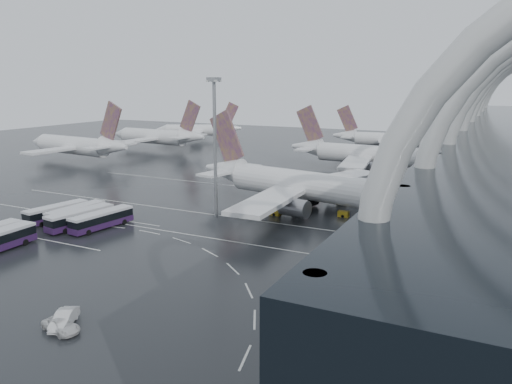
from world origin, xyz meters
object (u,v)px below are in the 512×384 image
at_px(van_curve_a, 61,326).
at_px(gse_cart_belly_a, 343,214).
at_px(airliner_main, 310,187).
at_px(floodlight_mast, 215,131).
at_px(jet_remote_west, 79,146).
at_px(jet_remote_far, 200,130).
at_px(gse_cart_belly_b, 394,207).
at_px(airliner_gate_c, 394,140).
at_px(jet_remote_mid, 159,137).
at_px(bus_row_near_a, 56,212).
at_px(gse_cart_belly_d, 419,222).
at_px(bus_row_near_c, 80,218).
at_px(gse_cart_belly_c, 275,212).
at_px(van_curve_c, 64,319).
at_px(bus_row_near_b, 76,214).
at_px(gse_cart_belly_e, 342,200).
at_px(bus_row_near_d, 102,219).
at_px(airliner_gate_b, 373,155).

relative_size(van_curve_a, gse_cart_belly_a, 2.26).
relative_size(airliner_main, floodlight_mast, 2.19).
height_order(jet_remote_west, jet_remote_far, jet_remote_west).
bearing_deg(van_curve_a, gse_cart_belly_b, -5.77).
height_order(airliner_gate_c, jet_remote_far, airliner_gate_c).
height_order(jet_remote_mid, floodlight_mast, floodlight_mast).
distance_m(jet_remote_west, van_curve_a, 127.47).
bearing_deg(bus_row_near_a, gse_cart_belly_d, -56.77).
xyz_separation_m(jet_remote_mid, bus_row_near_c, (54.61, -96.49, -3.44)).
height_order(floodlight_mast, gse_cart_belly_c, floodlight_mast).
bearing_deg(van_curve_c, bus_row_near_b, 108.12).
bearing_deg(gse_cart_belly_e, bus_row_near_b, -137.29).
relative_size(jet_remote_west, bus_row_near_c, 3.49).
height_order(van_curve_a, gse_cart_belly_b, van_curve_a).
distance_m(jet_remote_mid, gse_cart_belly_e, 108.92).
relative_size(bus_row_near_c, gse_cart_belly_c, 6.19).
relative_size(floodlight_mast, gse_cart_belly_a, 12.61).
relative_size(bus_row_near_c, gse_cart_belly_a, 6.26).
bearing_deg(bus_row_near_a, bus_row_near_b, -65.89).
distance_m(airliner_gate_c, bus_row_near_a, 139.51).
relative_size(bus_row_near_b, bus_row_near_c, 0.94).
bearing_deg(jet_remote_west, gse_cart_belly_a, 169.88).
distance_m(jet_remote_mid, bus_row_near_d, 112.13).
bearing_deg(bus_row_near_b, bus_row_near_c, -119.98).
bearing_deg(airliner_gate_c, bus_row_near_a, -113.14).
xyz_separation_m(airliner_gate_b, gse_cart_belly_d, (22.47, -55.40, -4.35)).
bearing_deg(gse_cart_belly_d, gse_cart_belly_e, 149.29).
bearing_deg(van_curve_a, bus_row_near_b, 55.33).
bearing_deg(gse_cart_belly_c, van_curve_c, -91.71).
xyz_separation_m(airliner_main, jet_remote_far, (-94.23, 102.56, -0.60)).
bearing_deg(airliner_main, jet_remote_mid, 154.45).
bearing_deg(airliner_gate_c, jet_remote_west, -147.41).
relative_size(bus_row_near_a, gse_cart_belly_c, 5.92).
height_order(airliner_gate_c, bus_row_near_a, airliner_gate_c).
bearing_deg(gse_cart_belly_a, gse_cart_belly_b, 53.15).
relative_size(bus_row_near_a, bus_row_near_b, 1.02).
height_order(jet_remote_west, gse_cart_belly_a, jet_remote_west).
distance_m(bus_row_near_c, van_curve_a, 42.80).
xyz_separation_m(bus_row_near_c, floodlight_mast, (19.34, 18.48, 15.91)).
relative_size(floodlight_mast, gse_cart_belly_e, 13.23).
xyz_separation_m(jet_remote_mid, jet_remote_far, (-4.49, 37.79, -0.64)).
bearing_deg(gse_cart_belly_c, jet_remote_mid, 139.69).
distance_m(floodlight_mast, gse_cart_belly_e, 34.96).
bearing_deg(gse_cart_belly_d, gse_cart_belly_a, -178.49).
xyz_separation_m(bus_row_near_d, floodlight_mast, (15.01, 17.32, 15.97)).
distance_m(airliner_main, gse_cart_belly_b, 19.16).
bearing_deg(jet_remote_far, bus_row_near_d, 89.81).
bearing_deg(jet_remote_west, floodlight_mast, 158.66).
relative_size(jet_remote_far, gse_cart_belly_c, 17.38).
xyz_separation_m(jet_remote_far, bus_row_near_d, (63.43, -133.11, -2.86)).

